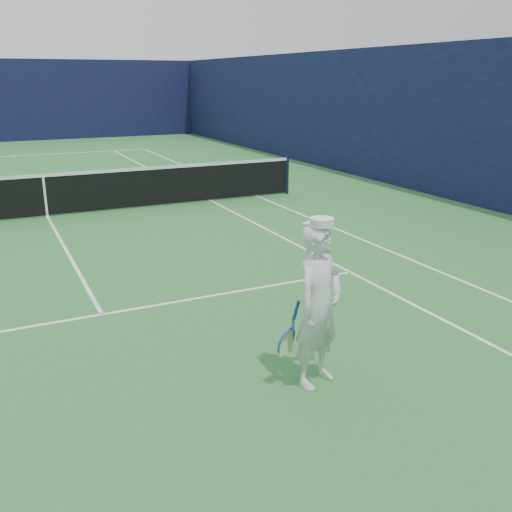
% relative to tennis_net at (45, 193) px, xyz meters
% --- Properties ---
extents(ground, '(80.00, 80.00, 0.00)m').
position_rel_tennis_net_xyz_m(ground, '(0.00, 0.00, -0.55)').
color(ground, '#2B7134').
rests_on(ground, ground).
extents(court_markings, '(11.03, 23.83, 0.01)m').
position_rel_tennis_net_xyz_m(court_markings, '(0.00, 0.00, -0.55)').
color(court_markings, white).
rests_on(court_markings, ground).
extents(windscreen_fence, '(20.12, 36.12, 4.00)m').
position_rel_tennis_net_xyz_m(windscreen_fence, '(0.00, 0.00, 1.45)').
color(windscreen_fence, '#0E1135').
rests_on(windscreen_fence, ground).
extents(tennis_net, '(12.88, 0.09, 1.07)m').
position_rel_tennis_net_xyz_m(tennis_net, '(0.00, 0.00, 0.00)').
color(tennis_net, '#141E4C').
rests_on(tennis_net, ground).
extents(tennis_player, '(0.87, 0.64, 1.81)m').
position_rel_tennis_net_xyz_m(tennis_player, '(1.72, -9.23, 0.33)').
color(tennis_player, white).
rests_on(tennis_player, ground).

